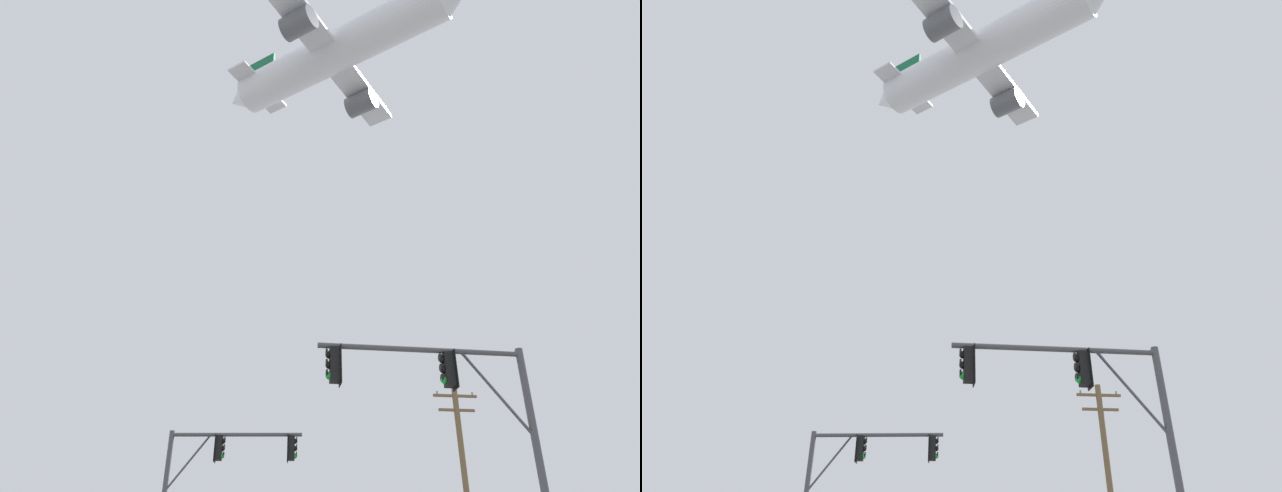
# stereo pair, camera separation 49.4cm
# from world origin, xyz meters

# --- Properties ---
(signal_pole_near) EXTENTS (5.66, 0.50, 6.71)m
(signal_pole_near) POSITION_xyz_m (4.47, 7.23, 5.00)
(signal_pole_near) COLOR #4C4C51
(signal_pole_near) RESTS_ON ground
(signal_pole_far) EXTENTS (5.28, 0.85, 6.41)m
(signal_pole_far) POSITION_xyz_m (-2.27, 16.76, 4.78)
(signal_pole_far) COLOR #4C4C51
(signal_pole_far) RESTS_ON ground
(utility_pole) EXTENTS (2.20, 0.28, 9.62)m
(utility_pole) POSITION_xyz_m (9.00, 20.14, 5.11)
(utility_pole) COLOR brown
(utility_pole) RESTS_ON ground
(airplane) EXTENTS (25.19, 21.27, 8.02)m
(airplane) POSITION_xyz_m (5.71, 34.03, 49.65)
(airplane) COLOR white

